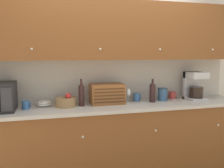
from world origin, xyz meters
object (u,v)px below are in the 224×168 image
Objects in this scene: bowl_stack_on_counter at (44,103)px; wine_glass at (128,93)px; wine_bottle at (152,92)px; mug_blue_second at (172,95)px; fruit_basket at (66,102)px; mug_patterned_third at (137,97)px; mug at (26,105)px; bread_box at (107,94)px; second_wine_bottle at (81,94)px; storage_canister at (162,94)px; coffee_maker at (195,85)px.

bowl_stack_on_counter is 1.08m from wine_glass.
wine_bottle reaches higher than wine_glass.
fruit_basket is at bearing -174.84° from mug_blue_second.
wine_bottle reaches higher than mug_patterned_third.
bowl_stack_on_counter is (0.20, 0.12, -0.02)m from mug.
bread_box reaches higher than mug_blue_second.
wine_bottle is at bearing -1.13° from fruit_basket.
fruit_basket is at bearing 171.97° from second_wine_bottle.
wine_glass is at bearing 5.29° from second_wine_bottle.
bread_box is at bearing -172.30° from mug_patterned_third.
storage_canister is 0.45× the size of coffee_maker.
second_wine_bottle reaches higher than mug_patterned_third.
wine_glass is 1.77× the size of mug_blue_second.
wine_glass reaches higher than mug_patterned_third.
fruit_basket is (0.46, 0.03, 0.01)m from mug.
wine_glass is 0.33m from wine_bottle.
mug_blue_second is at bearing 1.51° from bowl_stack_on_counter.
bread_box reaches higher than bowl_stack_on_counter.
storage_canister is at bearing 0.09° from bread_box.
second_wine_bottle is (0.65, 0.00, 0.10)m from mug.
fruit_basket is at bearing 178.87° from wine_bottle.
wine_glass is (0.63, 0.06, -0.02)m from second_wine_bottle.
bread_box is 1.10× the size of coffee_maker.
second_wine_bottle reaches higher than wine_glass.
second_wine_bottle reaches higher than storage_canister.
wine_bottle reaches higher than mug_blue_second.
wine_glass is at bearing 2.79° from mug.
wine_bottle is (0.61, -0.05, 0.01)m from bread_box.
mug is at bearing -175.14° from mug_patterned_third.
second_wine_bottle is 1.60m from coffee_maker.
wine_glass is at bearing 2.17° from fruit_basket.
bread_box is 1.37× the size of wine_bottle.
mug_patterned_third is (0.43, 0.06, -0.07)m from bread_box.
mug_patterned_third is (0.14, 0.06, -0.07)m from wine_glass.
coffee_maker reaches higher than storage_canister.
bread_box is at bearing -173.89° from mug_blue_second.
mug_blue_second is (0.71, 0.11, -0.08)m from wine_glass.
mug reaches higher than mug_blue_second.
second_wine_bottle is at bearing -170.24° from bread_box.
wine_glass is at bearing -3.18° from bowl_stack_on_counter.
storage_canister is (1.31, 0.03, 0.03)m from fruit_basket.
mug is at bearing -179.69° from wine_bottle.
bowl_stack_on_counter is at bearing 160.75° from fruit_basket.
bread_box reaches higher than wine_glass.
fruit_basket is (0.26, -0.09, 0.02)m from bowl_stack_on_counter.
coffee_maker reaches higher than mug_patterned_third.
storage_canister reaches higher than fruit_basket.
storage_canister reaches higher than bowl_stack_on_counter.
wine_bottle is 2.95× the size of mug_blue_second.
mug_blue_second is (0.99, 0.11, -0.08)m from bread_box.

